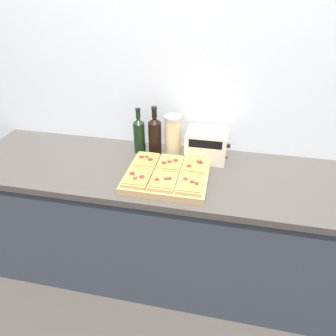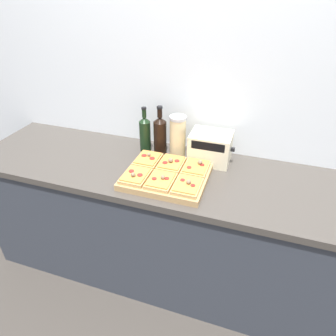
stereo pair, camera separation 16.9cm
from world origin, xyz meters
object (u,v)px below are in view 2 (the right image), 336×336
at_px(olive_oil_bottle, 145,133).
at_px(wine_bottle, 160,134).
at_px(toaster_oven, 210,147).
at_px(cutting_board, 166,176).
at_px(grain_jar_tall, 178,136).

xyz_separation_m(olive_oil_bottle, wine_bottle, (0.10, 0.00, 0.01)).
bearing_deg(toaster_oven, wine_bottle, 179.85).
xyz_separation_m(cutting_board, olive_oil_bottle, (-0.24, 0.28, 0.10)).
height_order(cutting_board, olive_oil_bottle, olive_oil_bottle).
relative_size(cutting_board, toaster_oven, 1.71).
xyz_separation_m(wine_bottle, toaster_oven, (0.33, -0.00, -0.04)).
bearing_deg(toaster_oven, olive_oil_bottle, 179.89).
height_order(wine_bottle, grain_jar_tall, wine_bottle).
bearing_deg(grain_jar_tall, toaster_oven, -0.23).
bearing_deg(cutting_board, wine_bottle, 115.93).
bearing_deg(wine_bottle, grain_jar_tall, 0.00).
distance_m(olive_oil_bottle, grain_jar_tall, 0.22).
distance_m(cutting_board, olive_oil_bottle, 0.38).
bearing_deg(olive_oil_bottle, grain_jar_tall, 0.00).
bearing_deg(cutting_board, toaster_oven, 55.77).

